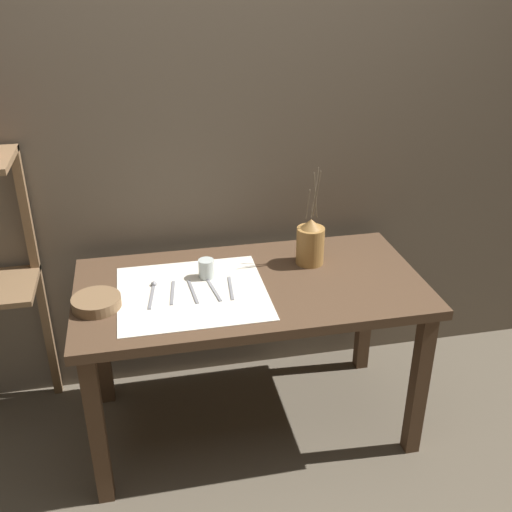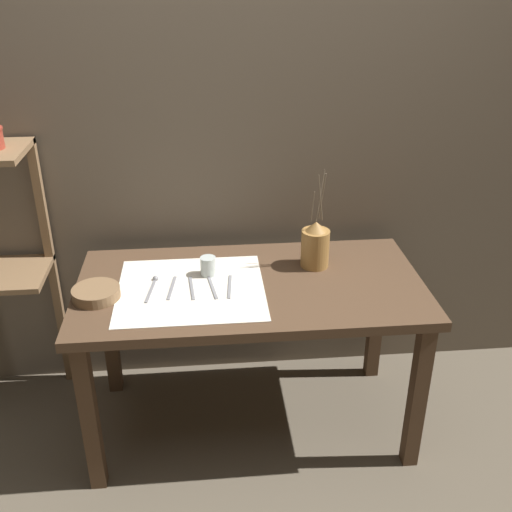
# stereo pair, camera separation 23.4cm
# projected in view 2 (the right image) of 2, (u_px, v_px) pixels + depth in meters

# --- Properties ---
(ground_plane) EXTENTS (12.00, 12.00, 0.00)m
(ground_plane) POSITION_uv_depth(u_px,v_px,m) (251.00, 421.00, 2.72)
(ground_plane) COLOR brown
(stone_wall_back) EXTENTS (7.00, 0.06, 2.40)m
(stone_wall_back) POSITION_uv_depth(u_px,v_px,m) (241.00, 134.00, 2.59)
(stone_wall_back) COLOR brown
(stone_wall_back) RESTS_ON ground_plane
(wooden_table) EXTENTS (1.39, 0.72, 0.72)m
(wooden_table) POSITION_uv_depth(u_px,v_px,m) (250.00, 303.00, 2.43)
(wooden_table) COLOR #4C3523
(wooden_table) RESTS_ON ground_plane
(linen_cloth) EXTENTS (0.57, 0.52, 0.00)m
(linen_cloth) POSITION_uv_depth(u_px,v_px,m) (191.00, 289.00, 2.35)
(linen_cloth) COLOR silver
(linen_cloth) RESTS_ON wooden_table
(pitcher_with_flowers) EXTENTS (0.12, 0.12, 0.42)m
(pitcher_with_flowers) POSITION_uv_depth(u_px,v_px,m) (315.00, 246.00, 2.49)
(pitcher_with_flowers) COLOR olive
(pitcher_with_flowers) RESTS_ON wooden_table
(wooden_bowl) EXTENTS (0.18, 0.18, 0.04)m
(wooden_bowl) POSITION_uv_depth(u_px,v_px,m) (96.00, 293.00, 2.28)
(wooden_bowl) COLOR brown
(wooden_bowl) RESTS_ON wooden_table
(glass_tumbler_near) EXTENTS (0.06, 0.06, 0.08)m
(glass_tumbler_near) POSITION_uv_depth(u_px,v_px,m) (208.00, 266.00, 2.43)
(glass_tumbler_near) COLOR #B7C1BC
(glass_tumbler_near) RESTS_ON wooden_table
(spoon_outer) EXTENTS (0.04, 0.19, 0.02)m
(spoon_outer) POSITION_uv_depth(u_px,v_px,m) (154.00, 283.00, 2.38)
(spoon_outer) COLOR gray
(spoon_outer) RESTS_ON wooden_table
(fork_outer) EXTENTS (0.03, 0.18, 0.00)m
(fork_outer) POSITION_uv_depth(u_px,v_px,m) (172.00, 288.00, 2.35)
(fork_outer) COLOR gray
(fork_outer) RESTS_ON wooden_table
(knife_center) EXTENTS (0.03, 0.18, 0.00)m
(knife_center) POSITION_uv_depth(u_px,v_px,m) (192.00, 288.00, 2.35)
(knife_center) COLOR gray
(knife_center) RESTS_ON wooden_table
(spoon_inner) EXTENTS (0.04, 0.19, 0.02)m
(spoon_inner) POSITION_uv_depth(u_px,v_px,m) (210.00, 280.00, 2.40)
(spoon_inner) COLOR gray
(spoon_inner) RESTS_ON wooden_table
(fork_inner) EXTENTS (0.03, 0.18, 0.00)m
(fork_inner) POSITION_uv_depth(u_px,v_px,m) (230.00, 287.00, 2.36)
(fork_inner) COLOR gray
(fork_inner) RESTS_ON wooden_table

